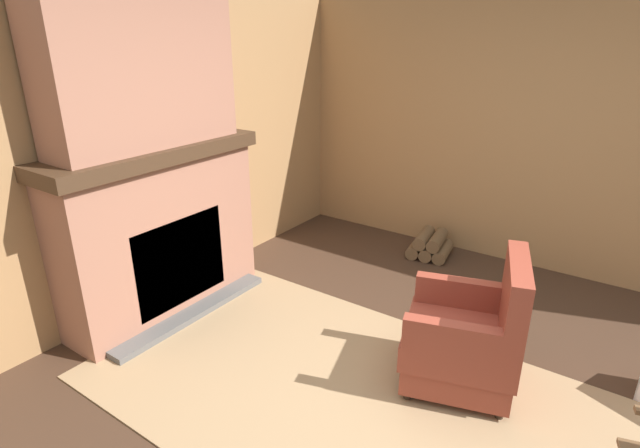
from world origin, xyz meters
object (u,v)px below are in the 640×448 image
(armchair, at_px, (467,340))
(decorative_plate_on_mantel, at_px, (131,131))
(oil_lamp_vase, at_px, (66,146))
(firewood_stack, at_px, (430,245))
(storage_case, at_px, (212,123))

(armchair, distance_m, decorative_plate_on_mantel, 2.78)
(oil_lamp_vase, bearing_deg, firewood_stack, 62.78)
(firewood_stack, xyz_separation_m, storage_case, (-1.46, -1.53, 1.33))
(oil_lamp_vase, bearing_deg, decorative_plate_on_mantel, 92.23)
(storage_case, bearing_deg, decorative_plate_on_mantel, -91.47)
(oil_lamp_vase, bearing_deg, armchair, 23.58)
(storage_case, xyz_separation_m, decorative_plate_on_mantel, (-0.02, -0.78, 0.06))
(firewood_stack, bearing_deg, oil_lamp_vase, -117.22)
(firewood_stack, distance_m, oil_lamp_vase, 3.47)
(armchair, height_order, firewood_stack, armchair)
(oil_lamp_vase, height_order, storage_case, oil_lamp_vase)
(decorative_plate_on_mantel, bearing_deg, oil_lamp_vase, -87.77)
(storage_case, bearing_deg, oil_lamp_vase, -90.01)
(armchair, height_order, oil_lamp_vase, oil_lamp_vase)
(firewood_stack, bearing_deg, storage_case, -133.50)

